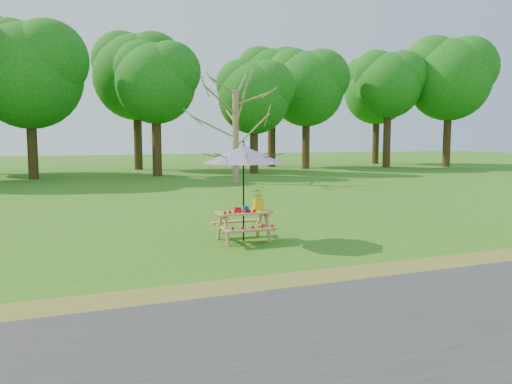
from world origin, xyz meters
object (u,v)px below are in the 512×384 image
object	(u,v)px
bare_tree	(235,51)
flower_bucket	(258,197)
picnic_table	(244,227)
patio_umbrella	(243,155)

from	to	relation	value
bare_tree	flower_bucket	xyz separation A→B (m)	(-4.13, -13.48, -5.65)
bare_tree	flower_bucket	bearing A→B (deg)	-107.03
bare_tree	picnic_table	bearing A→B (deg)	-108.43
flower_bucket	bare_tree	bearing A→B (deg)	72.97
picnic_table	patio_umbrella	distance (m)	1.62
picnic_table	flower_bucket	distance (m)	0.76
bare_tree	patio_umbrella	distance (m)	15.06
patio_umbrella	flower_bucket	size ratio (longest dim) A/B	4.05
bare_tree	patio_umbrella	world-z (taller)	bare_tree
picnic_table	patio_umbrella	xyz separation A→B (m)	(0.00, 0.00, 1.62)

